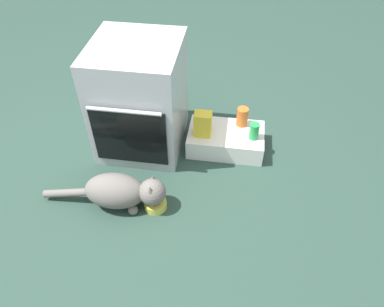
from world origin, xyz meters
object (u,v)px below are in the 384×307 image
at_px(pantry_cabinet, 226,140).
at_px(snack_bag, 203,124).
at_px(food_bowl, 155,204).
at_px(sauce_jar, 242,117).
at_px(soda_can, 254,131).
at_px(oven, 140,98).
at_px(cat, 122,191).

relative_size(pantry_cabinet, snack_bag, 2.97).
xyz_separation_m(food_bowl, snack_bag, (0.22, 0.56, 0.21)).
xyz_separation_m(sauce_jar, soda_can, (0.09, -0.13, -0.01)).
height_order(pantry_cabinet, soda_can, soda_can).
bearing_deg(snack_bag, oven, 174.62).
height_order(oven, food_bowl, oven).
xyz_separation_m(pantry_cabinet, sauce_jar, (0.10, 0.10, 0.15)).
height_order(sauce_jar, snack_bag, snack_bag).
bearing_deg(oven, sauce_jar, 8.32).
relative_size(pantry_cabinet, food_bowl, 3.78).
distance_m(snack_bag, soda_can, 0.35).
height_order(cat, soda_can, soda_can).
bearing_deg(sauce_jar, oven, -171.68).
bearing_deg(pantry_cabinet, soda_can, -10.86).
bearing_deg(cat, snack_bag, 50.81).
bearing_deg(sauce_jar, snack_bag, -151.40).
relative_size(cat, soda_can, 6.57).
distance_m(pantry_cabinet, sauce_jar, 0.20).
xyz_separation_m(oven, food_bowl, (0.22, -0.60, -0.35)).
bearing_deg(food_bowl, sauce_jar, 55.36).
relative_size(pantry_cabinet, cat, 0.68).
height_order(oven, sauce_jar, oven).
relative_size(food_bowl, soda_can, 1.18).
xyz_separation_m(cat, sauce_jar, (0.69, 0.72, 0.09)).
distance_m(oven, cat, 0.67).
distance_m(oven, soda_can, 0.81).
xyz_separation_m(cat, soda_can, (0.78, 0.58, 0.08)).
xyz_separation_m(pantry_cabinet, soda_can, (0.19, -0.04, 0.14)).
distance_m(cat, sauce_jar, 1.00).
bearing_deg(cat, sauce_jar, 43.50).
height_order(food_bowl, soda_can, soda_can).
bearing_deg(oven, snack_bag, -5.38).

